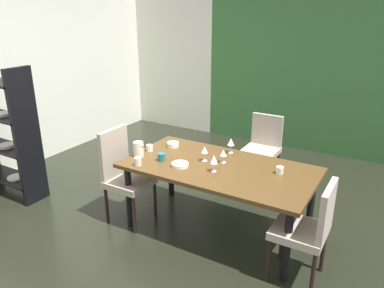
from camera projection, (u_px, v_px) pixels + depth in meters
ground_plane at (154, 220)px, 4.25m from camera, size 5.28×6.30×0.02m
back_panel_interior at (172, 54)px, 7.10m from camera, size 1.75×0.10×2.81m
garden_window_panel at (313, 65)px, 5.84m from camera, size 3.53×0.10×2.81m
dining_table at (219, 173)px, 3.82m from camera, size 1.93×1.02×0.76m
chair_left_near at (123, 172)px, 4.09m from camera, size 0.45×0.44×1.05m
chair_right_near at (309, 227)px, 3.14m from camera, size 0.44×0.44×0.95m
chair_head_far at (263, 145)px, 4.98m from camera, size 0.44×0.45×0.93m
display_shelf at (2, 131)px, 4.60m from camera, size 1.01×0.34×1.65m
wine_glass_right at (223, 153)px, 3.84m from camera, size 0.07×0.07×0.14m
wine_glass_corner at (214, 160)px, 3.62m from camera, size 0.08×0.08×0.17m
wine_glass_near_window at (231, 142)px, 4.08m from camera, size 0.08×0.08×0.17m
wine_glass_south at (205, 150)px, 3.87m from camera, size 0.07×0.07×0.16m
serving_bowl_east at (173, 144)px, 4.30m from camera, size 0.14×0.14×0.05m
serving_bowl_left at (180, 165)px, 3.78m from camera, size 0.17×0.17×0.04m
cup_center at (162, 157)px, 3.91m from camera, size 0.08×0.08×0.08m
cup_west at (280, 170)px, 3.61m from camera, size 0.07×0.07×0.07m
cup_front at (138, 162)px, 3.79m from camera, size 0.07×0.07×0.08m
cup_north at (150, 148)px, 4.17m from camera, size 0.07×0.07×0.07m
pitcher_near_shelf at (139, 149)px, 4.00m from camera, size 0.12×0.11×0.17m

